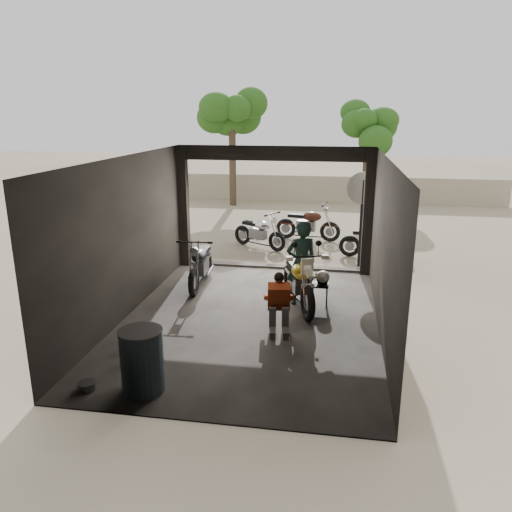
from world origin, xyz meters
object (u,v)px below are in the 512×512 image
(outside_bike_b, at_px, (308,221))
(outside_bike_c, at_px, (375,239))
(outside_bike_a, at_px, (259,230))
(mechanic, at_px, (279,305))
(oil_drum, at_px, (142,362))
(rider, at_px, (301,263))
(left_bike, at_px, (200,261))
(stool, at_px, (320,287))
(sign_post, at_px, (362,203))
(helmet, at_px, (323,277))
(main_bike, at_px, (299,277))

(outside_bike_b, distance_m, outside_bike_c, 2.70)
(outside_bike_a, bearing_deg, mechanic, -137.96)
(outside_bike_c, relative_size, oil_drum, 1.76)
(rider, bearing_deg, left_bike, -44.44)
(stool, relative_size, sign_post, 0.20)
(left_bike, distance_m, outside_bike_b, 5.35)
(rider, height_order, mechanic, rider)
(left_bike, bearing_deg, stool, -19.44)
(mechanic, distance_m, stool, 1.64)
(stool, bearing_deg, helmet, 42.09)
(outside_bike_c, distance_m, oil_drum, 8.62)
(oil_drum, distance_m, sign_post, 7.78)
(outside_bike_a, distance_m, outside_bike_c, 3.45)
(outside_bike_a, relative_size, sign_post, 0.66)
(left_bike, relative_size, outside_bike_b, 1.00)
(left_bike, bearing_deg, outside_bike_a, 74.34)
(rider, bearing_deg, stool, 148.78)
(mechanic, relative_size, helmet, 3.57)
(outside_bike_a, distance_m, oil_drum, 8.37)
(left_bike, height_order, rider, rider)
(stool, bearing_deg, rider, 174.94)
(oil_drum, xyz_separation_m, sign_post, (3.36, 6.90, 1.24))
(outside_bike_a, height_order, sign_post, sign_post)
(main_bike, bearing_deg, oil_drum, -137.25)
(rider, height_order, oil_drum, rider)
(main_bike, height_order, helmet, main_bike)
(mechanic, xyz_separation_m, oil_drum, (-1.73, -2.38, -0.06))
(rider, bearing_deg, outside_bike_b, -113.94)
(outside_bike_a, xyz_separation_m, oil_drum, (-0.41, -8.36, -0.08))
(left_bike, relative_size, outside_bike_c, 1.07)
(outside_bike_c, height_order, stool, outside_bike_c)
(outside_bike_a, bearing_deg, oil_drum, -153.26)
(left_bike, bearing_deg, outside_bike_b, 62.50)
(left_bike, height_order, mechanic, left_bike)
(rider, bearing_deg, outside_bike_c, -140.89)
(main_bike, relative_size, mechanic, 1.79)
(helmet, bearing_deg, oil_drum, -146.26)
(outside_bike_a, relative_size, rider, 0.91)
(helmet, bearing_deg, rider, 157.29)
(outside_bike_c, xyz_separation_m, mechanic, (-2.06, -5.36, -0.03))
(outside_bike_b, xyz_separation_m, oil_drum, (-1.80, -9.56, -0.13))
(outside_bike_a, bearing_deg, main_bike, -131.63)
(main_bike, bearing_deg, outside_bike_a, 89.51)
(outside_bike_b, relative_size, mechanic, 1.67)
(rider, distance_m, stool, 0.65)
(outside_bike_c, distance_m, stool, 4.12)
(mechanic, bearing_deg, sign_post, 61.56)
(rider, height_order, helmet, rider)
(mechanic, height_order, stool, mechanic)
(oil_drum, bearing_deg, outside_bike_a, 87.22)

